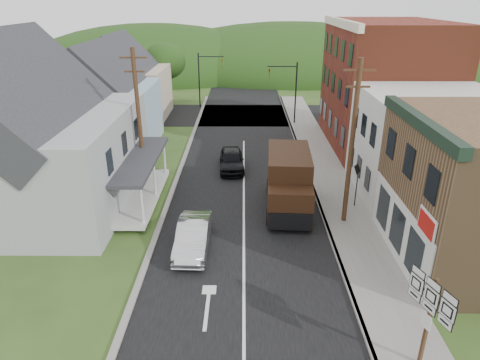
{
  "coord_description": "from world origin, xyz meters",
  "views": [
    {
      "loc": [
        -0.05,
        -17.67,
        11.72
      ],
      "look_at": [
        -0.22,
        4.36,
        2.2
      ],
      "focal_mm": 32.0,
      "sensor_mm": 36.0,
      "label": 1
    }
  ],
  "objects_px": {
    "delivery_van": "(289,182)",
    "route_sign_cluster": "(429,311)",
    "silver_sedan": "(193,237)",
    "dark_sedan": "(232,160)",
    "warning_sign": "(357,179)"
  },
  "relations": [
    {
      "from": "silver_sedan",
      "to": "warning_sign",
      "type": "distance_m",
      "value": 10.32
    },
    {
      "from": "silver_sedan",
      "to": "dark_sedan",
      "type": "height_order",
      "value": "dark_sedan"
    },
    {
      "from": "warning_sign",
      "to": "silver_sedan",
      "type": "bearing_deg",
      "value": -168.13
    },
    {
      "from": "delivery_van",
      "to": "warning_sign",
      "type": "height_order",
      "value": "delivery_van"
    },
    {
      "from": "dark_sedan",
      "to": "delivery_van",
      "type": "bearing_deg",
      "value": -63.86
    },
    {
      "from": "route_sign_cluster",
      "to": "warning_sign",
      "type": "xyz_separation_m",
      "value": [
        0.65,
        11.98,
        -0.5
      ]
    },
    {
      "from": "silver_sedan",
      "to": "delivery_van",
      "type": "relative_size",
      "value": 0.71
    },
    {
      "from": "dark_sedan",
      "to": "route_sign_cluster",
      "type": "xyz_separation_m",
      "value": [
        6.86,
        -18.09,
        1.66
      ]
    },
    {
      "from": "dark_sedan",
      "to": "warning_sign",
      "type": "distance_m",
      "value": 9.74
    },
    {
      "from": "silver_sedan",
      "to": "warning_sign",
      "type": "relative_size",
      "value": 1.61
    },
    {
      "from": "silver_sedan",
      "to": "route_sign_cluster",
      "type": "height_order",
      "value": "route_sign_cluster"
    },
    {
      "from": "dark_sedan",
      "to": "route_sign_cluster",
      "type": "relative_size",
      "value": 1.25
    },
    {
      "from": "silver_sedan",
      "to": "dark_sedan",
      "type": "xyz_separation_m",
      "value": [
        1.63,
        10.76,
        0.01
      ]
    },
    {
      "from": "silver_sedan",
      "to": "delivery_van",
      "type": "bearing_deg",
      "value": 42.24
    },
    {
      "from": "delivery_van",
      "to": "route_sign_cluster",
      "type": "distance_m",
      "value": 12.34
    }
  ]
}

